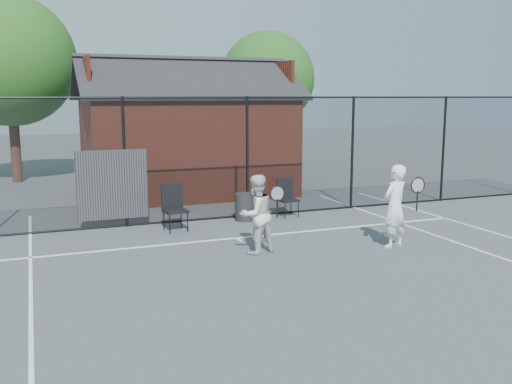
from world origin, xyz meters
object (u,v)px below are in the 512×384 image
object	(u,v)px
player_back	(256,214)
chair_left	(175,209)
clubhouse	(187,142)
waste_bin	(245,207)
player_front	(395,206)
chair_right	(288,198)

from	to	relation	value
player_back	chair_left	world-z (taller)	player_back
clubhouse	waste_bin	distance (m)	4.59
player_front	player_back	xyz separation A→B (m)	(-2.73, 0.60, -0.07)
clubhouse	player_front	xyz separation A→B (m)	(2.20, -7.82, -0.77)
player_front	chair_left	bearing A→B (deg)	142.15
clubhouse	player_back	bearing A→B (deg)	-94.19
chair_right	clubhouse	bearing A→B (deg)	103.58
clubhouse	chair_left	size ratio (longest dim) A/B	6.27
waste_bin	chair_left	bearing A→B (deg)	-164.75
clubhouse	chair_right	size ratio (longest dim) A/B	6.88
player_front	player_back	distance (m)	2.80
chair_left	waste_bin	xyz separation A→B (m)	(1.83, 0.50, -0.18)
player_front	player_back	bearing A→B (deg)	167.61
clubhouse	waste_bin	size ratio (longest dim) A/B	9.70
chair_right	waste_bin	distance (m)	1.18
chair_left	waste_bin	bearing A→B (deg)	9.25
player_front	chair_right	distance (m)	3.53
player_back	waste_bin	bearing A→B (deg)	74.06
player_front	chair_right	world-z (taller)	player_front
chair_left	chair_right	size ratio (longest dim) A/B	1.10
chair_right	waste_bin	bearing A→B (deg)	175.40
player_front	chair_right	bearing A→B (deg)	102.51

